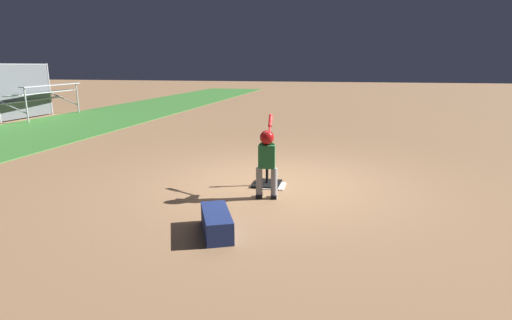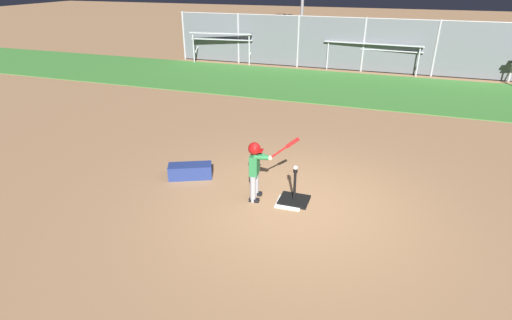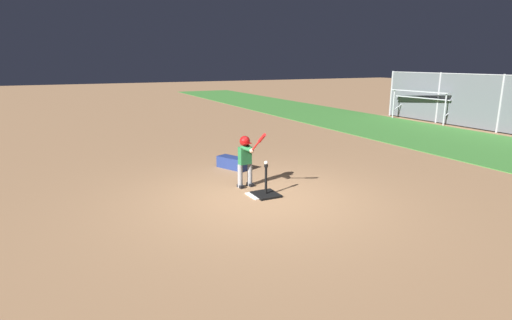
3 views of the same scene
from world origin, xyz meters
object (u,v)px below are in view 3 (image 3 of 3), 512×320
bleachers_far_right (432,105)px  batter_child (246,155)px  batting_tee (266,192)px  baseball (266,163)px  equipment_bag (233,163)px

bleachers_far_right → batter_child: bearing=-65.3°
bleachers_far_right → batting_tee: bearing=-62.4°
baseball → equipment_bag: 2.23m
batting_tee → bleachers_far_right: bleachers_far_right is taller
batting_tee → equipment_bag: bearing=174.1°
equipment_bag → batting_tee: bearing=-30.3°
batting_tee → equipment_bag: (-2.16, 0.22, 0.07)m
bleachers_far_right → baseball: bearing=-62.4°
batting_tee → bleachers_far_right: size_ratio=0.21×
baseball → equipment_bag: size_ratio=0.09×
batting_tee → bleachers_far_right: 13.04m
batting_tee → baseball: baseball is taller
batter_child → bleachers_far_right: bleachers_far_right is taller
batting_tee → equipment_bag: 2.17m
batter_child → baseball: (0.66, 0.12, -0.03)m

